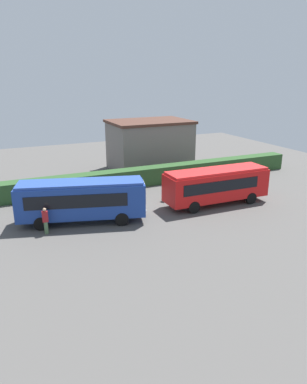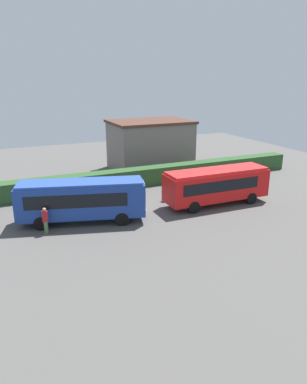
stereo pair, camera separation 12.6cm
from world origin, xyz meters
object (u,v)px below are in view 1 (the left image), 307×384
person_left (45,220)px  person_center (167,191)px  bus_blue (82,199)px  bus_red (216,184)px

person_left → person_center: bearing=-74.4°
person_center → bus_blue: bearing=168.6°
person_center → person_left: bearing=170.3°
person_left → person_center: (10.78, 2.86, -0.13)m
person_left → person_center: person_left is taller
bus_blue → person_left: bearing=-144.4°
bus_blue → bus_red: (11.33, -0.77, -0.06)m
bus_blue → person_center: bearing=29.2°
bus_blue → bus_red: bearing=12.2°
bus_red → person_left: bus_red is taller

